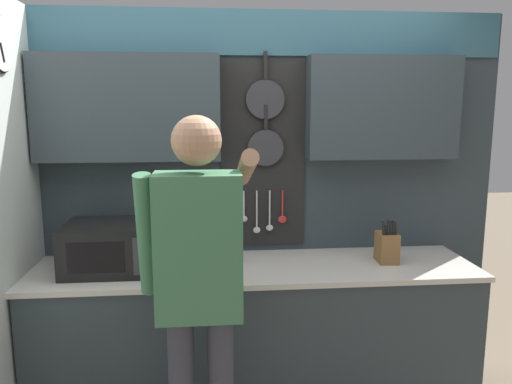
{
  "coord_description": "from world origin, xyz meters",
  "views": [
    {
      "loc": [
        -0.25,
        -2.74,
        1.81
      ],
      "look_at": [
        0.02,
        0.2,
        1.29
      ],
      "focal_mm": 35.0,
      "sensor_mm": 36.0,
      "label": 1
    }
  ],
  "objects_px": {
    "person": "(199,274)",
    "knife_block": "(387,247)",
    "microwave": "(115,247)",
    "utensil_crock": "(219,253)"
  },
  "relations": [
    {
      "from": "knife_block",
      "to": "person",
      "type": "height_order",
      "value": "person"
    },
    {
      "from": "utensil_crock",
      "to": "person",
      "type": "height_order",
      "value": "person"
    },
    {
      "from": "knife_block",
      "to": "person",
      "type": "bearing_deg",
      "value": -151.3
    },
    {
      "from": "microwave",
      "to": "utensil_crock",
      "type": "distance_m",
      "value": 0.58
    },
    {
      "from": "microwave",
      "to": "person",
      "type": "relative_size",
      "value": 0.3
    },
    {
      "from": "person",
      "to": "knife_block",
      "type": "bearing_deg",
      "value": 28.7
    },
    {
      "from": "utensil_crock",
      "to": "microwave",
      "type": "bearing_deg",
      "value": -179.84
    },
    {
      "from": "utensil_crock",
      "to": "knife_block",
      "type": "bearing_deg",
      "value": -0.08
    },
    {
      "from": "microwave",
      "to": "utensil_crock",
      "type": "xyz_separation_m",
      "value": [
        0.58,
        0.0,
        -0.06
      ]
    },
    {
      "from": "knife_block",
      "to": "person",
      "type": "xyz_separation_m",
      "value": [
        -1.08,
        -0.59,
        0.07
      ]
    }
  ]
}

